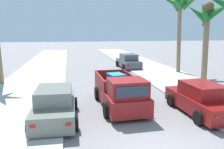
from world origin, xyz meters
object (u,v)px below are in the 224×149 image
Objects in this scene: pickup_truck at (120,93)px; palm_tree_right_fore at (180,7)px; car_left_mid at (55,105)px; car_left_near at (128,62)px; palm_tree_right_mid at (208,20)px; car_right_near at (201,99)px.

palm_tree_right_fore reaches higher than pickup_truck.
car_left_near is at bearing 62.59° from car_left_mid.
palm_tree_right_mid is (0.01, -4.41, -1.38)m from palm_tree_right_fore.
palm_tree_right_mid is at bearing -89.89° from palm_tree_right_fore.
palm_tree_right_fore is (10.95, 9.95, 5.46)m from car_left_mid.
palm_tree_right_fore reaches higher than car_left_mid.
palm_tree_right_fore is at bearing -43.48° from car_left_near.
palm_tree_right_fore reaches higher than car_right_near.
pickup_truck is 1.23× the size of car_right_near.
car_left_mid is at bearing -137.75° from palm_tree_right_fore.
car_left_mid is 12.94m from palm_tree_right_mid.
pickup_truck reaches higher than car_right_near.
car_left_near is 1.01× the size of car_left_mid.
car_left_mid is (-3.30, -1.23, -0.08)m from pickup_truck.
palm_tree_right_fore is 1.21× the size of palm_tree_right_mid.
car_right_near is 0.58× the size of palm_tree_right_fore.
palm_tree_right_fore is 4.62m from palm_tree_right_mid.
pickup_truck is 0.71× the size of palm_tree_right_fore.
car_right_near is at bearing -110.90° from palm_tree_right_fore.
car_left_mid is (-6.99, 0.44, 0.00)m from car_right_near.
palm_tree_right_fore reaches higher than palm_tree_right_mid.
pickup_truck is 12.79m from palm_tree_right_fore.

